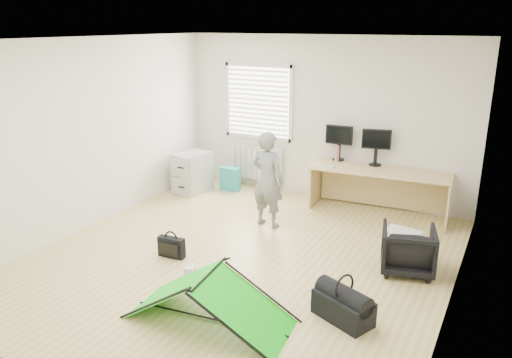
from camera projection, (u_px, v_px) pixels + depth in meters
The scene contains 18 objects.
ground at pixel (241, 258), 6.38m from camera, with size 5.50×5.50×0.00m, color tan.
back_wall at pixel (323, 119), 8.29m from camera, with size 5.00×0.02×2.70m, color silver.
window at pixel (258, 102), 8.74m from camera, with size 1.20×0.06×1.20m, color silver.
radiator at pixel (257, 163), 9.03m from camera, with size 1.00×0.12×0.60m, color silver.
desk at pixel (378, 192), 7.76m from camera, with size 2.11×0.67×0.72m, color tan.
filing_cabinet at pixel (192, 173), 8.77m from camera, with size 0.46×0.61×0.71m, color #AEB0B4.
monitor_left at pixel (339, 147), 8.13m from camera, with size 0.44×0.10×0.43m, color black.
monitor_right at pixel (376, 152), 7.82m from camera, with size 0.45×0.10×0.43m, color black.
keyboard at pixel (322, 166), 7.84m from camera, with size 0.40×0.14×0.02m, color beige.
thermos at pixel (337, 154), 8.05m from camera, with size 0.07×0.07×0.27m, color #BE6A6E.
office_chair at pixel (408, 250), 5.97m from camera, with size 0.61×0.62×0.57m, color black.
person at pixel (268, 180), 7.21m from camera, with size 0.52×0.34×1.42m, color slate.
kite at pixel (210, 297), 4.98m from camera, with size 1.67×0.74×0.52m, color #13CD14, non-canonical shape.
storage_crate at pixel (402, 240), 6.61m from camera, with size 0.45×0.31×0.25m, color silver.
tote_bag at pixel (230, 179), 8.91m from camera, with size 0.35×0.15×0.42m, color teal.
laptop_bag at pixel (172, 247), 6.38m from camera, with size 0.35×0.11×0.27m, color black.
white_box at pixel (190, 271), 5.93m from camera, with size 0.11×0.11×0.11m, color silver.
duffel_bag at pixel (343, 308), 5.02m from camera, with size 0.61×0.31×0.27m, color black.
Camera 1 is at (2.91, -5.00, 2.88)m, focal length 35.00 mm.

